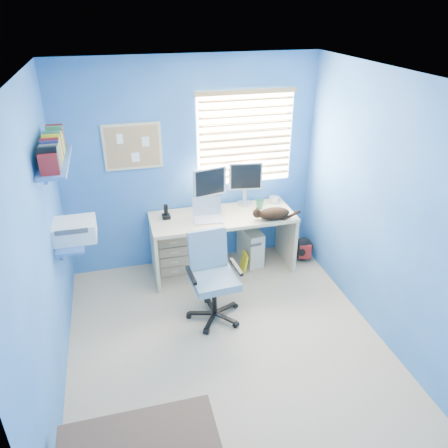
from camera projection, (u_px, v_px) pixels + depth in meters
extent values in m
cube|color=tan|center=(226.00, 340.00, 4.31)|extent=(3.00, 3.20, 0.00)
cube|color=white|center=(227.00, 77.00, 3.16)|extent=(3.00, 3.20, 0.00)
cube|color=#2763AA|center=(191.00, 167.00, 5.11)|extent=(3.00, 0.01, 2.50)
cube|color=#2763AA|center=(302.00, 363.00, 2.36)|extent=(3.00, 0.01, 2.50)
cube|color=#2763AA|center=(40.00, 251.00, 3.40)|extent=(0.01, 3.20, 2.50)
cube|color=#2763AA|center=(381.00, 210.00, 4.07)|extent=(0.01, 3.20, 2.50)
cube|color=#D5BF82|center=(223.00, 243.00, 5.28)|extent=(1.69, 0.65, 0.74)
cube|color=silver|center=(208.00, 211.00, 4.97)|extent=(0.36, 0.29, 0.22)
cube|color=silver|center=(210.00, 189.00, 5.12)|extent=(0.42, 0.20, 0.54)
cube|color=silver|center=(245.00, 183.00, 5.29)|extent=(0.41, 0.18, 0.54)
cube|color=black|center=(166.00, 211.00, 5.02)|extent=(0.09, 0.11, 0.17)
imported|color=#357F53|center=(260.00, 204.00, 5.28)|extent=(0.10, 0.09, 0.10)
cylinder|color=silver|center=(274.00, 199.00, 5.44)|extent=(0.13, 0.13, 0.07)
ellipsoid|color=black|center=(274.00, 213.00, 5.01)|extent=(0.40, 0.26, 0.13)
cube|color=beige|center=(250.00, 245.00, 5.53)|extent=(0.24, 0.46, 0.45)
cube|color=tan|center=(173.00, 251.00, 5.30)|extent=(0.35, 0.28, 0.54)
cube|color=yellow|center=(244.00, 262.00, 5.37)|extent=(0.03, 0.17, 0.24)
ellipsoid|color=black|center=(303.00, 249.00, 5.58)|extent=(0.32, 0.28, 0.32)
cylinder|color=black|center=(215.00, 315.00, 4.61)|extent=(0.58, 0.58, 0.06)
cylinder|color=black|center=(214.00, 298.00, 4.51)|extent=(0.05, 0.05, 0.37)
cube|color=#7C9CB7|center=(214.00, 280.00, 4.41)|extent=(0.47, 0.47, 0.08)
cube|color=#7C9CB7|center=(208.00, 249.00, 4.47)|extent=(0.41, 0.09, 0.42)
cube|color=white|center=(245.00, 138.00, 5.11)|extent=(1.15, 0.01, 1.10)
cube|color=#BA7D42|center=(246.00, 139.00, 5.08)|extent=(1.10, 0.03, 1.00)
cube|color=#D5BF82|center=(133.00, 147.00, 4.81)|extent=(0.64, 0.02, 0.52)
cube|color=tan|center=(133.00, 147.00, 4.81)|extent=(0.58, 0.01, 0.46)
cube|color=#3E6BB2|center=(71.00, 240.00, 4.23)|extent=(0.26, 0.55, 0.03)
cube|color=silver|center=(73.00, 230.00, 4.19)|extent=(0.42, 0.34, 0.18)
cube|color=#3E6BB2|center=(55.00, 162.00, 3.86)|extent=(0.24, 0.90, 0.03)
cube|color=navy|center=(51.00, 148.00, 3.80)|extent=(0.15, 0.80, 0.22)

